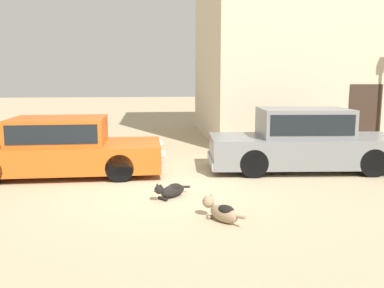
{
  "coord_description": "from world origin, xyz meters",
  "views": [
    {
      "loc": [
        -0.2,
        -8.51,
        2.33
      ],
      "look_at": [
        0.7,
        0.2,
        0.9
      ],
      "focal_mm": 38.51,
      "sensor_mm": 36.0,
      "label": 1
    }
  ],
  "objects": [
    {
      "name": "parked_sedan_second",
      "position": [
        3.64,
        1.33,
        0.76
      ],
      "size": [
        4.93,
        2.03,
        1.56
      ],
      "rotation": [
        0.0,
        0.0,
        -0.07
      ],
      "color": "slate",
      "rests_on": "ground_plane"
    },
    {
      "name": "parked_sedan_nearest",
      "position": [
        -2.31,
        1.42,
        0.69
      ],
      "size": [
        4.84,
        1.88,
        1.38
      ],
      "rotation": [
        0.0,
        0.0,
        0.01
      ],
      "color": "#D15619",
      "rests_on": "ground_plane"
    },
    {
      "name": "apartment_block",
      "position": [
        8.69,
        7.53,
        4.92
      ],
      "size": [
        13.44,
        7.01,
        9.85
      ],
      "color": "beige",
      "rests_on": "ground_plane"
    },
    {
      "name": "stray_dog_spotted",
      "position": [
        0.19,
        -0.77,
        0.16
      ],
      "size": [
        0.78,
        0.68,
        0.35
      ],
      "rotation": [
        0.0,
        0.0,
        3.85
      ],
      "color": "black",
      "rests_on": "ground_plane"
    },
    {
      "name": "ground_plane",
      "position": [
        0.0,
        0.0,
        0.0
      ],
      "size": [
        80.0,
        80.0,
        0.0
      ],
      "primitive_type": "plane",
      "color": "tan"
    },
    {
      "name": "stray_dog_tan",
      "position": [
        0.94,
        -2.15,
        0.17
      ],
      "size": [
        0.64,
        0.85,
        0.39
      ],
      "rotation": [
        0.0,
        0.0,
        2.19
      ],
      "color": "#997F60",
      "rests_on": "ground_plane"
    }
  ]
}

